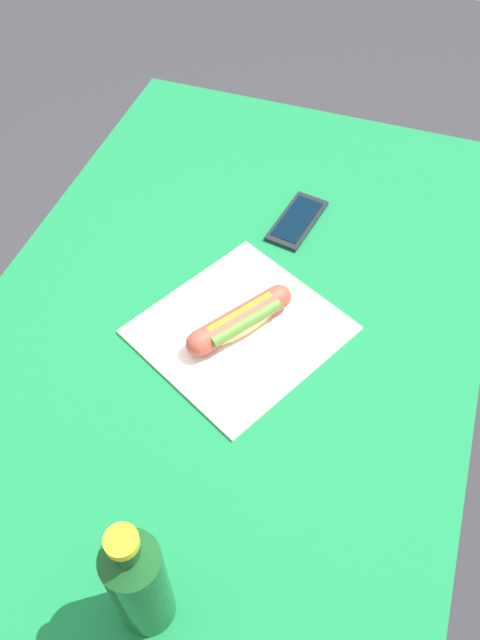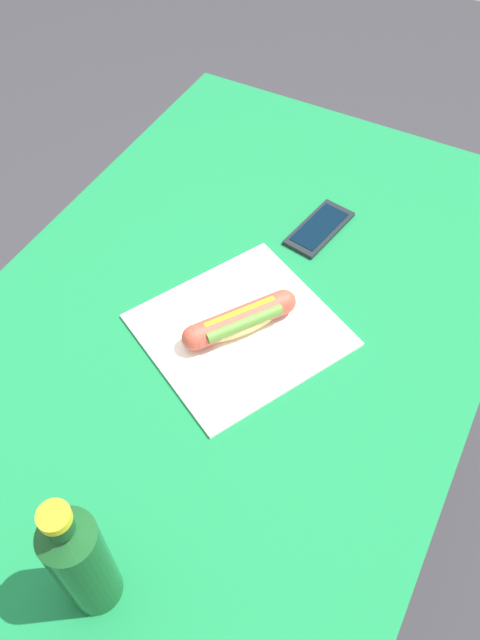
{
  "view_description": "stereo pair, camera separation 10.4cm",
  "coord_description": "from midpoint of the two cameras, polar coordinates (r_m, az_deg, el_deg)",
  "views": [
    {
      "loc": [
        0.65,
        0.23,
        1.63
      ],
      "look_at": [
        0.04,
        0.03,
        0.81
      ],
      "focal_mm": 36.2,
      "sensor_mm": 36.0,
      "label": 1
    },
    {
      "loc": [
        0.61,
        0.33,
        1.63
      ],
      "look_at": [
        0.04,
        0.03,
        0.81
      ],
      "focal_mm": 36.2,
      "sensor_mm": 36.0,
      "label": 2
    }
  ],
  "objects": [
    {
      "name": "paper_wrapper",
      "position": [
        1.06,
        -2.8,
        -1.08
      ],
      "size": [
        0.39,
        0.38,
        0.01
      ],
      "primitive_type": "cube",
      "rotation": [
        0.0,
        0.0,
        -0.48
      ],
      "color": "white",
      "rests_on": "dining_table"
    },
    {
      "name": "hot_dog",
      "position": [
        1.04,
        -2.83,
        -0.21
      ],
      "size": [
        0.17,
        0.13,
        0.05
      ],
      "color": "#DBB26B",
      "rests_on": "paper_wrapper"
    },
    {
      "name": "dining_table",
      "position": [
        1.21,
        -3.08,
        -3.51
      ],
      "size": [
        1.22,
        0.83,
        0.78
      ],
      "color": "brown",
      "rests_on": "ground"
    },
    {
      "name": "cell_phone",
      "position": [
        1.24,
        2.66,
        8.64
      ],
      "size": [
        0.16,
        0.09,
        0.01
      ],
      "color": "black",
      "rests_on": "dining_table"
    },
    {
      "name": "ground_plane",
      "position": [
        1.77,
        -2.17,
        -15.33
      ],
      "size": [
        6.0,
        6.0,
        0.0
      ],
      "primitive_type": "plane",
      "color": "#2D2D33",
      "rests_on": "ground"
    },
    {
      "name": "soda_bottle",
      "position": [
        0.79,
        -13.01,
        -21.96
      ],
      "size": [
        0.07,
        0.07,
        0.25
      ],
      "color": "#14471E",
      "rests_on": "dining_table"
    }
  ]
}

